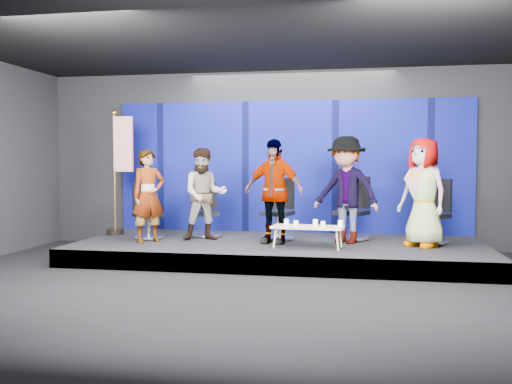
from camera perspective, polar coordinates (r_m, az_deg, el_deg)
ground at (r=7.60m, az=-0.36°, el=-9.85°), size 10.00×10.00×0.00m
room_walls at (r=7.45m, az=-0.36°, el=8.70°), size 10.02×8.02×3.51m
riser at (r=9.99m, az=2.36°, el=-5.87°), size 7.00×3.00×0.30m
backdrop at (r=11.31m, az=3.41°, el=2.54°), size 7.00×0.08×2.60m
chair_a at (r=10.58m, az=-10.81°, el=-2.82°), size 0.79×0.79×0.99m
panelist_a at (r=10.05m, az=-10.70°, el=-0.39°), size 0.69×0.68×1.61m
chair_b at (r=10.70m, az=-4.97°, el=-2.68°), size 0.73×0.73×1.01m
panelist_b at (r=10.17m, az=-5.16°, el=-0.23°), size 0.96×0.85×1.64m
chair_c at (r=10.27m, az=2.26°, el=-2.74°), size 0.74×0.74×1.10m
panelist_c at (r=9.73m, az=1.77°, el=0.07°), size 1.12×0.65×1.79m
chair_d at (r=10.41m, az=9.67°, el=-2.66°), size 0.84×0.84×1.13m
panelist_d at (r=9.87m, az=9.02°, el=0.22°), size 1.36×1.11×1.83m
chair_e at (r=10.25m, az=17.25°, el=-2.89°), size 0.88×0.88×1.10m
panelist_e at (r=9.73m, az=16.39°, el=-0.05°), size 1.02×1.02×1.79m
coffee_table at (r=9.30m, az=5.20°, el=-3.58°), size 1.19×0.59×0.36m
mug_a at (r=9.44m, az=3.06°, el=-3.01°), size 0.08×0.08×0.09m
mug_b at (r=9.22m, az=4.03°, el=-3.15°), size 0.08×0.08×0.09m
mug_c at (r=9.42m, az=5.96°, el=-3.03°), size 0.08×0.08×0.10m
mug_d at (r=9.25m, az=6.71°, el=-3.18°), size 0.07×0.07×0.09m
mug_e at (r=9.31m, az=8.45°, el=-3.10°), size 0.08×0.08×0.10m
flag_stand at (r=11.16m, az=-13.45°, el=2.26°), size 0.54×0.32×2.38m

